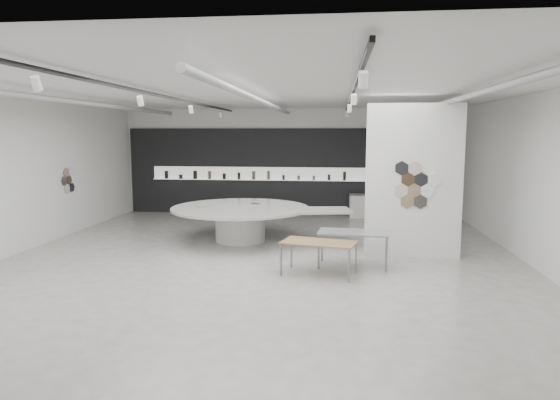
# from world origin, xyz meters

# --- Properties ---
(room) EXTENTS (12.02, 14.02, 3.82)m
(room) POSITION_xyz_m (-0.09, -0.00, 2.07)
(room) COLOR #B6B2AC
(room) RESTS_ON ground
(back_wall_display) EXTENTS (11.80, 0.27, 3.10)m
(back_wall_display) POSITION_xyz_m (-0.08, 6.93, 1.54)
(back_wall_display) COLOR black
(back_wall_display) RESTS_ON ground
(partition_column) EXTENTS (2.20, 0.38, 3.60)m
(partition_column) POSITION_xyz_m (3.50, 1.00, 1.80)
(partition_column) COLOR white
(partition_column) RESTS_ON ground
(display_island) EXTENTS (5.15, 4.27, 0.95)m
(display_island) POSITION_xyz_m (-0.79, 2.19, 0.62)
(display_island) COLOR white
(display_island) RESTS_ON ground
(sample_table_wood) EXTENTS (1.63, 1.08, 0.70)m
(sample_table_wood) POSITION_xyz_m (1.37, -0.84, 0.65)
(sample_table_wood) COLOR #96774D
(sample_table_wood) RESTS_ON ground
(sample_table_stone) EXTENTS (1.58, 0.89, 0.78)m
(sample_table_stone) POSITION_xyz_m (2.10, -0.11, 0.71)
(sample_table_stone) COLOR gray
(sample_table_stone) RESTS_ON ground
(kitchen_counter) EXTENTS (1.46, 0.64, 1.13)m
(kitchen_counter) POSITION_xyz_m (2.88, 6.55, 0.41)
(kitchen_counter) COLOR white
(kitchen_counter) RESTS_ON ground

